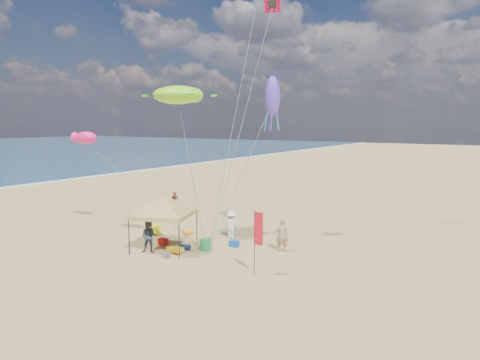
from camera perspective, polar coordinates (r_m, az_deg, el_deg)
The scene contains 19 objects.
ground at distance 23.92m, azimuth -3.96°, elevation -10.34°, with size 280.00×280.00×0.00m, color tan.
canopy_tent at distance 25.52m, azimuth -9.86°, elevation -2.25°, with size 5.60×5.60×3.67m.
feather_flag at distance 21.05m, azimuth 2.27°, elevation -6.82°, with size 0.49×0.04×3.17m.
cooler_red at distance 27.15m, azimuth -9.92°, elevation -7.85°, with size 0.54×0.38×0.38m, color red.
cooler_blue at distance 26.31m, azimuth -0.77°, elevation -8.23°, with size 0.54×0.38×0.38m, color #144BA2.
bag_navy at distance 25.79m, azimuth -7.13°, elevation -8.63°, with size 0.36×0.36×0.60m, color #0C1937.
bag_orange at distance 29.22m, azimuth -6.73°, elevation -6.70°, with size 0.36×0.36×0.60m, color orange.
chair_green at distance 25.62m, azimuth -4.46°, elevation -8.31°, with size 0.50×0.50×0.70m, color #1A8F41.
chair_yellow at distance 29.46m, azimuth -10.83°, elevation -6.33°, with size 0.50×0.50×0.70m, color #F9F51B.
crate_grey at distance 24.57m, azimuth -9.59°, elevation -9.60°, with size 0.34×0.30×0.28m, color slate.
beach_cart at distance 25.36m, azimuth -8.38°, elevation -8.89°, with size 0.90×0.50×0.24m, color gold.
person_near_a at distance 25.33m, azimuth 5.43°, elevation -7.09°, with size 0.70×0.46×1.91m, color #9F805B.
person_near_b at distance 25.48m, azimuth -11.67°, elevation -7.21°, with size 0.89×0.70×1.84m, color #323C45.
person_near_c at distance 27.81m, azimuth -1.12°, elevation -5.85°, with size 1.16×0.67×1.80m, color silver.
person_far_a at distance 37.51m, azimuth -8.46°, elevation -2.65°, with size 0.90×0.37×1.54m, color #9F403D.
turtle_kite at distance 28.21m, azimuth -8.04°, elevation 10.84°, with size 3.42×2.73×1.14m, color #7DE919.
fish_kite at distance 31.71m, azimuth -19.23°, elevation 5.19°, with size 1.90×0.95×0.84m, color #F51C7E.
squid_kite at distance 27.49m, azimuth 4.25°, elevation 10.74°, with size 0.95×0.95×2.47m, color #5639BE.
stunt_kite_red at distance 35.02m, azimuth 4.19°, elevation 21.74°, with size 1.19×0.04×1.19m, color #CD0644.
Camera 1 is at (13.67, -18.21, 7.31)m, focal length 32.99 mm.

